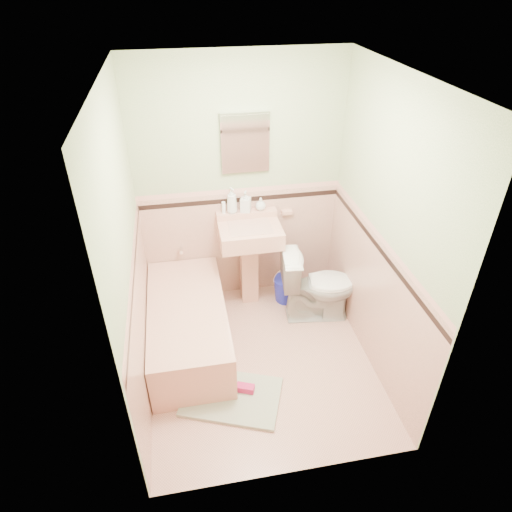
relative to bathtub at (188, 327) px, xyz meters
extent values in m
plane|color=#DDA491|center=(0.63, -0.33, -0.23)|extent=(2.20, 2.20, 0.00)
plane|color=white|center=(0.63, -0.33, 2.27)|extent=(2.20, 2.20, 0.00)
plane|color=beige|center=(0.63, 0.77, 1.02)|extent=(2.50, 0.00, 2.50)
plane|color=beige|center=(0.63, -1.43, 1.02)|extent=(2.50, 0.00, 2.50)
plane|color=beige|center=(-0.37, -0.33, 1.02)|extent=(0.00, 2.50, 2.50)
plane|color=beige|center=(1.63, -0.33, 1.02)|extent=(0.00, 2.50, 2.50)
plane|color=#E0A996|center=(0.63, 0.76, 0.38)|extent=(2.00, 0.00, 2.00)
plane|color=#E0A996|center=(0.63, -1.42, 0.38)|extent=(2.00, 0.00, 2.00)
plane|color=#E0A996|center=(-0.36, -0.33, 0.38)|extent=(0.00, 2.20, 2.20)
plane|color=#E0A996|center=(1.62, -0.33, 0.38)|extent=(0.00, 2.20, 2.20)
plane|color=black|center=(0.63, 0.75, 0.90)|extent=(2.00, 0.00, 2.00)
plane|color=black|center=(0.63, -1.41, 0.90)|extent=(2.00, 0.00, 2.00)
plane|color=black|center=(-0.35, -0.33, 0.89)|extent=(0.00, 2.20, 2.20)
plane|color=black|center=(1.61, -0.33, 0.89)|extent=(0.00, 2.20, 2.20)
plane|color=#DD9E8F|center=(0.63, 0.75, 0.99)|extent=(2.00, 0.00, 2.00)
plane|color=#DD9E8F|center=(0.63, -1.41, 0.99)|extent=(2.00, 0.00, 2.00)
plane|color=#DD9E8F|center=(-0.35, -0.33, 1.00)|extent=(0.00, 2.20, 2.20)
plane|color=#DD9E8F|center=(1.61, -0.33, 1.00)|extent=(0.00, 2.20, 2.20)
cube|color=tan|center=(0.00, 0.00, 0.00)|extent=(0.70, 1.50, 0.45)
cylinder|color=silver|center=(0.00, 0.72, 0.41)|extent=(0.04, 0.12, 0.04)
cylinder|color=silver|center=(0.68, 0.67, 0.72)|extent=(0.02, 0.02, 0.10)
cube|color=white|center=(0.68, 0.74, 1.47)|extent=(0.45, 0.04, 0.56)
cube|color=tan|center=(1.10, 0.73, 0.72)|extent=(0.11, 0.06, 0.04)
imported|color=#B2B2B2|center=(0.54, 0.71, 0.92)|extent=(0.13, 0.13, 0.26)
imported|color=#B2B2B2|center=(0.67, 0.71, 0.89)|extent=(0.12, 0.12, 0.21)
imported|color=#B2B2B2|center=(0.82, 0.71, 0.85)|extent=(0.13, 0.13, 0.13)
cylinder|color=white|center=(0.45, 0.71, 0.85)|extent=(0.05, 0.05, 0.12)
imported|color=white|center=(1.32, 0.20, 0.16)|extent=(0.79, 0.52, 0.76)
cube|color=gray|center=(0.31, -0.70, -0.21)|extent=(0.94, 0.78, 0.03)
cube|color=#BF1E59|center=(0.43, -0.67, -0.16)|extent=(0.17, 0.12, 0.06)
camera|label=1|loc=(0.06, -3.16, 2.87)|focal=31.25mm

